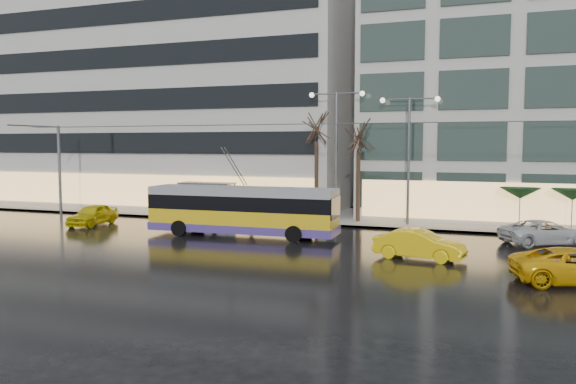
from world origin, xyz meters
The scene contains 19 objects.
ground centered at (0.00, 0.00, 0.00)m, with size 140.00×140.00×0.00m, color black.
sidewalk centered at (2.00, 14.00, 0.07)m, with size 80.00×10.00×0.15m, color gray.
kerb centered at (2.00, 9.05, 0.07)m, with size 80.00×0.10×0.15m, color slate.
building_left centered at (-16.00, 19.00, 11.15)m, with size 34.00×14.00×22.00m, color #AEACA6.
trolleybus centered at (-1.90, 3.44, 1.45)m, with size 11.65×4.62×5.37m.
catenary centered at (1.00, 7.94, 4.25)m, with size 42.24×5.12×7.00m.
bus_shelter centered at (-8.38, 10.69, 1.96)m, with size 4.20×1.60×2.51m.
street_lamp_near centered at (2.00, 10.80, 5.99)m, with size 3.96×0.36×9.03m.
street_lamp_far centered at (7.00, 10.80, 5.71)m, with size 3.96×0.36×8.53m.
tree_a centered at (0.50, 11.00, 7.09)m, with size 3.20×3.20×8.40m.
tree_b centered at (3.50, 11.20, 6.40)m, with size 3.20×3.20×7.70m.
parasol_a centered at (14.00, 11.00, 2.45)m, with size 2.50×2.50×2.65m.
parasol_b centered at (17.00, 11.00, 2.45)m, with size 2.50×2.50×2.65m.
taxi_a centered at (-13.44, 4.14, 0.73)m, with size 1.72×4.27×1.45m, color #D4C00B.
taxi_b centered at (8.98, 0.04, 0.71)m, with size 1.51×4.32×1.42m, color yellow.
sedan_silver centered at (15.12, 6.43, 0.68)m, with size 2.27×4.91×1.37m, color silver.
pedestrian_a centered at (-6.89, 9.40, 1.62)m, with size 1.15×1.17×2.19m.
pedestrian_b centered at (-4.70, 11.19, 0.91)m, with size 0.94×0.92×1.53m.
pedestrian_c centered at (-9.45, 9.40, 1.26)m, with size 1.12×0.91×2.11m.
Camera 1 is at (11.95, -27.34, 5.55)m, focal length 35.00 mm.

